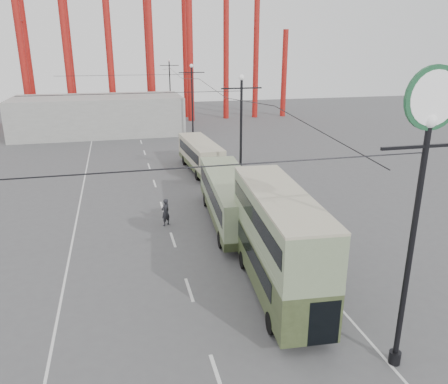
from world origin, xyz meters
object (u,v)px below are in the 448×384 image
object	(u,v)px
single_decker_green	(229,197)
single_decker_cream	(200,154)
double_decker_bus	(278,238)
pedestrian	(166,212)
lamp_post_near	(424,160)

from	to	relation	value
single_decker_green	single_decker_cream	distance (m)	13.22
double_decker_bus	pedestrian	distance (m)	10.69
single_decker_green	lamp_post_near	bearing A→B (deg)	-75.86
single_decker_green	single_decker_cream	bearing A→B (deg)	91.95
double_decker_bus	pedestrian	bearing A→B (deg)	118.03
lamp_post_near	pedestrian	xyz separation A→B (m)	(-6.73, 15.42, -6.93)
lamp_post_near	double_decker_bus	bearing A→B (deg)	113.98
single_decker_cream	pedestrian	size ratio (longest dim) A/B	5.02
double_decker_bus	single_decker_green	distance (m)	9.22
lamp_post_near	single_decker_cream	distance (m)	28.88
lamp_post_near	double_decker_bus	world-z (taller)	lamp_post_near
lamp_post_near	double_decker_bus	xyz separation A→B (m)	(-2.56, 5.76, -5.01)
single_decker_cream	lamp_post_near	bearing A→B (deg)	-89.10
pedestrian	lamp_post_near	bearing A→B (deg)	74.50
lamp_post_near	single_decker_cream	bearing A→B (deg)	93.88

